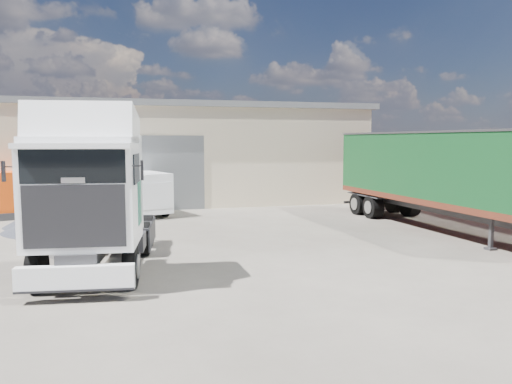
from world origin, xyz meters
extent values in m
plane|color=black|center=(0.00, 0.00, 0.00)|extent=(120.00, 120.00, 0.00)
cube|color=beige|center=(-6.00, 16.00, 2.50)|extent=(30.00, 12.00, 5.00)
cube|color=#525457|center=(-6.00, 16.00, 5.15)|extent=(30.60, 12.60, 0.30)
cube|color=#525457|center=(-2.00, 9.98, 1.80)|extent=(4.00, 0.08, 3.60)
cube|color=#525457|center=(-6.00, 16.00, 5.35)|extent=(30.60, 0.40, 0.15)
cube|color=maroon|center=(11.50, 6.00, 1.25)|extent=(0.35, 26.00, 2.50)
cylinder|color=black|center=(-4.75, -2.62, 0.50)|extent=(2.43, 1.29, 1.00)
cylinder|color=black|center=(-4.33, 0.66, 0.50)|extent=(2.48, 1.30, 1.00)
cylinder|color=black|center=(-4.16, 1.97, 0.50)|extent=(2.48, 1.30, 1.00)
cube|color=#2D2D30|center=(-4.46, -0.37, 0.85)|extent=(1.65, 6.29, 0.28)
cube|color=white|center=(-4.87, -3.51, 0.52)|extent=(2.42, 0.55, 0.52)
cube|color=white|center=(-4.71, -2.29, 2.15)|extent=(2.62, 2.46, 2.32)
cube|color=black|center=(-4.85, -3.37, 1.80)|extent=(2.07, 0.32, 1.32)
cube|color=black|center=(-4.85, -3.35, 2.84)|extent=(2.11, 0.32, 0.71)
cube|color=white|center=(-4.69, -2.10, 3.64)|extent=(2.56, 2.12, 1.16)
cube|color=#0B4F3A|center=(-5.84, -1.76, 1.89)|extent=(0.10, 0.70, 1.04)
cube|color=#0B4F3A|center=(-3.49, -2.07, 1.89)|extent=(0.10, 0.70, 1.04)
cylinder|color=#2D2D30|center=(-4.30, 0.85, 1.05)|extent=(1.17, 1.17, 0.11)
cube|color=#2D2D30|center=(7.06, -1.51, 0.51)|extent=(0.29, 0.29, 1.02)
cylinder|color=black|center=(7.51, 5.78, 0.49)|extent=(2.41, 1.10, 0.98)
cube|color=#2D2D30|center=(7.71, 2.04, 0.83)|extent=(1.32, 11.12, 0.32)
cube|color=#5B2014|center=(7.71, 2.04, 1.14)|extent=(2.89, 11.20, 0.22)
cube|color=black|center=(7.71, 2.04, 2.45)|extent=(2.89, 11.20, 2.40)
cube|color=#2D2D30|center=(7.71, 2.04, 3.67)|extent=(2.95, 11.26, 0.07)
cylinder|color=black|center=(-2.90, 7.77, 0.34)|extent=(2.07, 1.26, 0.67)
cylinder|color=black|center=(-3.92, 10.88, 0.34)|extent=(2.07, 1.26, 0.67)
cube|color=white|center=(-3.41, 9.33, 1.07)|extent=(3.32, 5.07, 1.74)
cube|color=white|center=(-2.80, 7.48, 1.02)|extent=(2.08, 1.47, 1.12)
cube|color=black|center=(-2.87, 7.68, 1.58)|extent=(1.72, 0.64, 0.61)
cube|color=#2D2D30|center=(-8.00, 9.69, 0.15)|extent=(3.64, 2.77, 0.30)
cube|color=#F04E0E|center=(-8.00, 9.69, 1.01)|extent=(3.39, 2.52, 2.02)
cone|color=black|center=(-5.86, 5.34, 0.51)|extent=(6.22, 6.22, 1.02)
cone|color=black|center=(-4.46, 3.78, 0.25)|extent=(2.33, 2.33, 0.51)
cone|color=black|center=(-7.32, 6.71, 0.31)|extent=(2.85, 2.85, 0.61)
camera|label=1|loc=(-3.86, -14.26, 3.37)|focal=35.00mm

